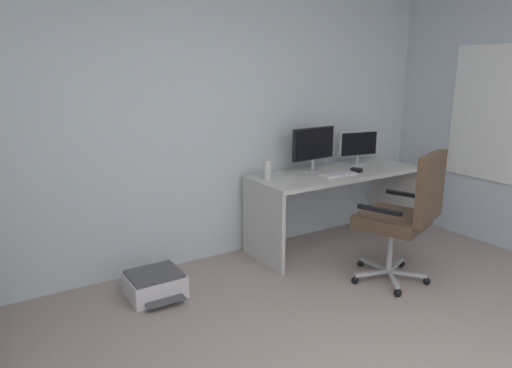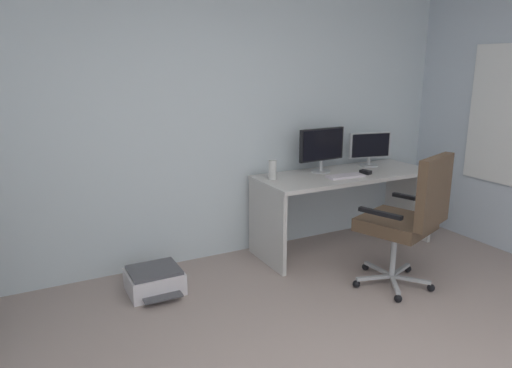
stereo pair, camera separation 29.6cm
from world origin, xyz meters
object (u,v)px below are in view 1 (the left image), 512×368
(computer_mouse, at_px, (356,170))
(keyboard, at_px, (338,174))
(office_chair, at_px, (406,211))
(monitor_main, at_px, (313,146))
(printer, at_px, (155,284))
(desktop_speaker, at_px, (267,170))
(desk, at_px, (336,190))
(monitor_secondary, at_px, (358,145))

(computer_mouse, bearing_deg, keyboard, 168.69)
(keyboard, xyz_separation_m, office_chair, (-0.00, -0.79, -0.14))
(monitor_main, relative_size, printer, 1.10)
(keyboard, xyz_separation_m, desktop_speaker, (-0.62, 0.23, 0.07))
(desk, height_order, monitor_secondary, monitor_secondary)
(keyboard, distance_m, printer, 1.87)
(desktop_speaker, bearing_deg, office_chair, -58.70)
(desk, bearing_deg, computer_mouse, -39.41)
(desk, distance_m, keyboard, 0.26)
(monitor_secondary, height_order, computer_mouse, monitor_secondary)
(monitor_secondary, distance_m, computer_mouse, 0.40)
(monitor_main, distance_m, computer_mouse, 0.47)
(computer_mouse, bearing_deg, monitor_secondary, 28.99)
(office_chair, bearing_deg, printer, 154.12)
(computer_mouse, xyz_separation_m, printer, (-2.00, 0.04, -0.66))
(monitor_secondary, relative_size, printer, 0.97)
(computer_mouse, relative_size, printer, 0.22)
(monitor_secondary, bearing_deg, monitor_main, -179.99)
(desk, height_order, printer, desk)
(monitor_main, bearing_deg, desk, -38.45)
(desk, distance_m, printer, 1.92)
(monitor_secondary, xyz_separation_m, desktop_speaker, (-1.13, -0.05, -0.11))
(monitor_main, distance_m, printer, 1.91)
(office_chair, bearing_deg, monitor_main, 93.62)
(monitor_secondary, xyz_separation_m, office_chair, (-0.51, -1.06, -0.32))
(desktop_speaker, distance_m, printer, 1.35)
(office_chair, xyz_separation_m, printer, (-1.75, 0.85, -0.51))
(desktop_speaker, xyz_separation_m, office_chair, (0.62, -1.02, -0.21))
(desktop_speaker, bearing_deg, printer, -171.62)
(desktop_speaker, relative_size, office_chair, 0.16)
(desk, xyz_separation_m, monitor_main, (-0.18, 0.14, 0.42))
(monitor_main, height_order, keyboard, monitor_main)
(monitor_main, distance_m, keyboard, 0.37)
(computer_mouse, bearing_deg, office_chair, -123.16)
(monitor_secondary, relative_size, desktop_speaker, 2.55)
(desk, relative_size, printer, 3.82)
(monitor_main, bearing_deg, printer, -172.74)
(monitor_secondary, relative_size, office_chair, 0.40)
(monitor_main, bearing_deg, keyboard, -75.37)
(desk, relative_size, desktop_speaker, 9.99)
(desktop_speaker, height_order, office_chair, office_chair)
(desk, relative_size, monitor_main, 3.47)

